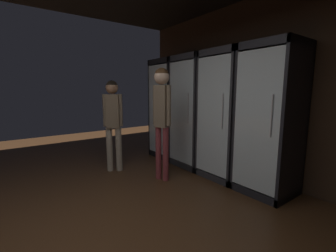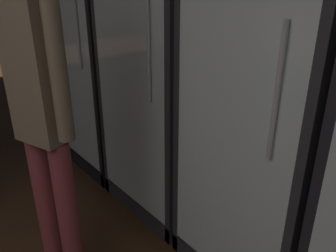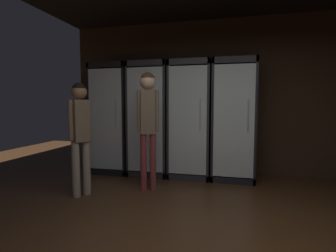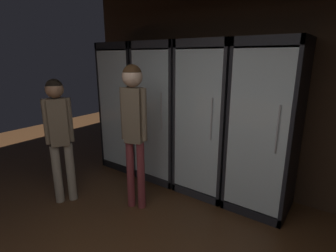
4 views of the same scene
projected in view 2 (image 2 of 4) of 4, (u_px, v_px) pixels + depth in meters
The scene contains 4 objects.
cooler_far_left at pixel (114, 35), 2.72m from camera, with size 0.70×0.68×2.01m.
cooler_left at pixel (181, 54), 2.21m from camera, with size 0.70×0.68×2.01m.
cooler_center at pixel (287, 87), 1.70m from camera, with size 0.70×0.68×2.01m.
shopper_near at pixel (34, 68), 1.42m from camera, with size 0.31×0.23×1.73m.
Camera 2 is at (0.25, 1.26, 1.56)m, focal length 40.09 mm.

